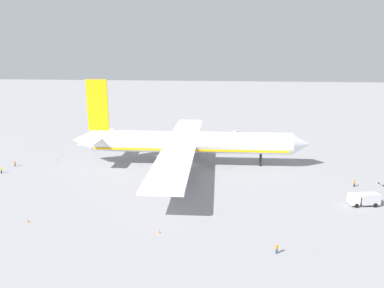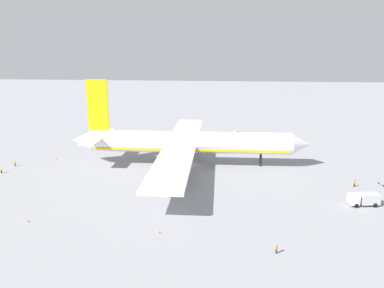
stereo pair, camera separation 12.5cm
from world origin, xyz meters
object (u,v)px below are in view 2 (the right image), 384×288
Objects in this scene: ground_worker_3 at (15,163)px; ground_worker_4 at (276,249)px; baggage_cart_0 at (236,132)px; traffic_cone_2 at (28,221)px; service_truck_1 at (364,199)px; traffic_cone_3 at (304,135)px; baggage_cart_2 at (384,184)px; traffic_cone_1 at (159,232)px; ground_worker_1 at (1,170)px; ground_worker_5 at (354,183)px; airliner at (186,143)px; traffic_cone_0 at (56,159)px.

ground_worker_4 reaches higher than ground_worker_3.
traffic_cone_2 is at bearing -115.95° from baggage_cart_0.
service_truck_1 is 12.02× the size of traffic_cone_3.
ground_worker_4 is (-29.76, -35.36, 0.59)m from baggage_cart_2.
baggage_cart_0 reaches higher than traffic_cone_3.
service_truck_1 is at bearing 46.57° from ground_worker_4.
ground_worker_3 is 2.97× the size of traffic_cone_1.
baggage_cart_0 is at bearing 111.36° from service_truck_1.
ground_worker_1 reaches higher than baggage_cart_0.
baggage_cart_2 is at bearing 31.27° from traffic_cone_1.
ground_worker_5 reaches higher than ground_worker_1.
traffic_cone_1 is (0.24, -42.27, -6.23)m from airliner.
airliner is at bearing -133.63° from traffic_cone_3.
traffic_cone_0 is 1.00× the size of traffic_cone_1.
ground_worker_3 is 91.21m from ground_worker_5.
traffic_cone_0 is (-82.05, 14.09, -0.63)m from ground_worker_5.
airliner is 45.30m from baggage_cart_0.
baggage_cart_0 is at bearing 37.99° from traffic_cone_0.
service_truck_1 is 12.02× the size of traffic_cone_2.
service_truck_1 is 12.02× the size of traffic_cone_0.
ground_worker_5 reaches higher than traffic_cone_3.
baggage_cart_0 is at bearing 93.77° from ground_worker_4.
airliner reaches higher than ground_worker_5.
airliner is at bearing 148.34° from service_truck_1.
traffic_cone_0 and traffic_cone_2 have the same top height.
traffic_cone_1 is at bearing 166.30° from ground_worker_4.
baggage_cart_0 reaches higher than traffic_cone_0.
service_truck_1 reaches higher than ground_worker_3.
traffic_cone_0 is 43.05m from traffic_cone_2.
ground_worker_5 is 3.24× the size of traffic_cone_1.
traffic_cone_1 is (-14.41, -84.74, -0.45)m from baggage_cart_0.
airliner is at bearing -0.48° from traffic_cone_0.
ground_worker_3 is at bearing 123.56° from traffic_cone_2.
traffic_cone_3 is at bearing 91.77° from ground_worker_5.
airliner reaches higher than traffic_cone_1.
ground_worker_4 is (68.94, -34.22, 0.02)m from ground_worker_1.
service_truck_1 is at bearing -97.49° from ground_worker_5.
traffic_cone_3 is (89.36, 55.97, -0.56)m from ground_worker_1.
traffic_cone_0 is at bearing -142.01° from baggage_cart_0.
baggage_cart_0 is 5.59× the size of traffic_cone_1.
baggage_cart_0 is 1.83× the size of ground_worker_4.
ground_worker_4 is 3.06× the size of traffic_cone_0.
ground_worker_4 is 46.78m from traffic_cone_2.
baggage_cart_0 is 1.88× the size of ground_worker_3.
traffic_cone_0 is at bearing 55.75° from ground_worker_1.
baggage_cart_2 is (35.67, -54.33, -0.46)m from baggage_cart_0.
traffic_cone_1 is (48.63, -29.27, -0.56)m from ground_worker_1.
traffic_cone_3 is (-0.23, 68.38, -1.24)m from service_truck_1.
baggage_cart_2 is at bearing -80.33° from traffic_cone_3.
traffic_cone_2 is at bearing 176.17° from traffic_cone_1.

